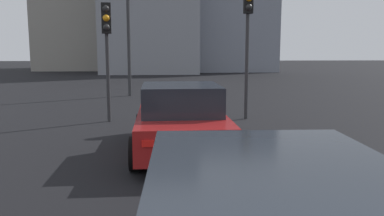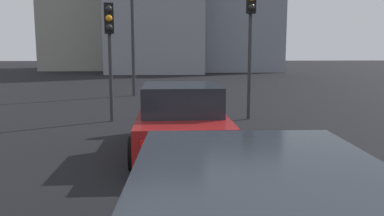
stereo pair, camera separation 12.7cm
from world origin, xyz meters
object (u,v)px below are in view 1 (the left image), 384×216
Objects in this scene: street_lamp_kerbside at (128,0)px; car_red_lead at (181,120)px; traffic_light_near_right at (107,37)px; traffic_light_near_left at (248,23)px.

car_red_lead is at bearing -169.17° from street_lamp_kerbside.
traffic_light_near_right is at bearing 27.28° from car_red_lead.
street_lamp_kerbside is (6.74, 4.29, 1.47)m from traffic_light_near_left.
street_lamp_kerbside is at bearing 9.65° from car_red_lead.
car_red_lead is at bearing -27.89° from traffic_light_near_left.
traffic_light_near_right is (-0.18, 4.31, -0.44)m from traffic_light_near_left.
traffic_light_near_right is at bearing 179.90° from street_lamp_kerbside.
car_red_lead is 5.12m from traffic_light_near_left.
car_red_lead is 11.56m from street_lamp_kerbside.
car_red_lead is 0.97× the size of traffic_light_near_left.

